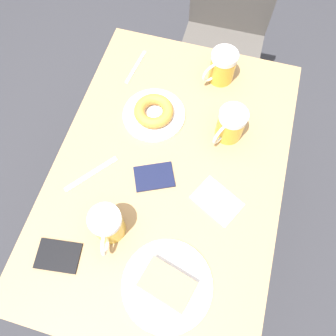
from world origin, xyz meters
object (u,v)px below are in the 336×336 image
(chair, at_px, (226,26))
(beer_mug_center, at_px, (230,125))
(passport_near_edge, at_px, (58,256))
(knife, at_px, (91,174))
(plate_with_cake, at_px, (167,285))
(plate_with_donut, at_px, (154,113))
(beer_mug_right, at_px, (108,225))
(fork, at_px, (136,67))
(passport_far_edge, at_px, (154,177))
(napkin_folded, at_px, (217,201))
(beer_mug_left, at_px, (222,67))

(chair, bearing_deg, beer_mug_center, -81.14)
(passport_near_edge, bearing_deg, knife, 90.41)
(plate_with_cake, distance_m, knife, 0.42)
(plate_with_donut, xyz_separation_m, beer_mug_right, (-0.01, -0.43, 0.04))
(chair, relative_size, fork, 5.49)
(plate_with_cake, bearing_deg, passport_far_edge, 113.11)
(beer_mug_center, bearing_deg, beer_mug_right, -122.72)
(plate_with_cake, bearing_deg, fork, 114.50)
(chair, bearing_deg, plate_with_donut, -102.16)
(passport_near_edge, bearing_deg, napkin_folded, 35.28)
(beer_mug_center, xyz_separation_m, beer_mug_right, (-0.27, -0.42, 0.00))
(beer_mug_right, bearing_deg, passport_near_edge, -136.87)
(plate_with_cake, bearing_deg, passport_near_edge, -178.45)
(fork, relative_size, passport_near_edge, 1.21)
(beer_mug_center, relative_size, passport_near_edge, 0.94)
(plate_with_cake, relative_size, beer_mug_right, 1.91)
(beer_mug_center, relative_size, knife, 0.79)
(napkin_folded, bearing_deg, beer_mug_right, -148.60)
(beer_mug_center, distance_m, passport_far_edge, 0.30)
(chair, xyz_separation_m, passport_far_edge, (-0.08, -0.93, 0.20))
(napkin_folded, xyz_separation_m, passport_far_edge, (-0.21, 0.02, 0.00))
(beer_mug_center, bearing_deg, passport_near_edge, -126.24)
(chair, bearing_deg, plate_with_cake, -88.11)
(beer_mug_center, bearing_deg, knife, -146.03)
(fork, height_order, passport_near_edge, passport_near_edge)
(beer_mug_left, height_order, beer_mug_right, same)
(passport_near_edge, xyz_separation_m, passport_far_edge, (0.20, 0.32, 0.00))
(beer_mug_right, distance_m, passport_near_edge, 0.18)
(beer_mug_left, xyz_separation_m, fork, (-0.32, -0.04, -0.06))
(beer_mug_center, height_order, passport_near_edge, beer_mug_center)
(fork, bearing_deg, passport_far_edge, -64.48)
(passport_near_edge, height_order, passport_far_edge, same)
(beer_mug_left, distance_m, knife, 0.59)
(fork, bearing_deg, napkin_folded, -46.86)
(plate_with_cake, height_order, beer_mug_right, beer_mug_right)
(chair, distance_m, passport_far_edge, 0.96)
(beer_mug_left, bearing_deg, passport_far_edge, -104.93)
(beer_mug_left, xyz_separation_m, knife, (-0.32, -0.49, -0.06))
(napkin_folded, xyz_separation_m, passport_near_edge, (-0.41, -0.29, 0.00))
(beer_mug_center, height_order, beer_mug_right, same)
(chair, distance_m, plate_with_donut, 0.76)
(fork, relative_size, passport_far_edge, 1.09)
(beer_mug_center, xyz_separation_m, passport_far_edge, (-0.20, -0.22, -0.06))
(plate_with_donut, height_order, beer_mug_right, beer_mug_right)
(fork, height_order, passport_far_edge, passport_far_edge)
(plate_with_donut, height_order, fork, plate_with_donut)
(fork, bearing_deg, knife, -90.37)
(fork, height_order, knife, same)
(beer_mug_left, xyz_separation_m, passport_near_edge, (-0.32, -0.77, -0.06))
(napkin_folded, distance_m, passport_far_edge, 0.21)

